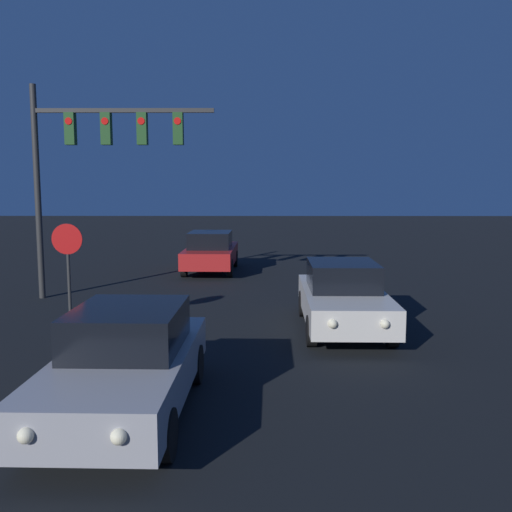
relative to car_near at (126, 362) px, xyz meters
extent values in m
cube|color=#99999E|center=(0.00, -0.05, -0.14)|extent=(1.90, 4.44, 0.61)
cube|color=black|center=(0.00, 0.17, 0.47)|extent=(1.58, 1.97, 0.61)
cylinder|color=black|center=(0.80, -1.43, -0.45)|extent=(0.21, 0.65, 0.65)
cylinder|color=black|center=(-0.86, -1.40, -0.45)|extent=(0.21, 0.65, 0.65)
cylinder|color=black|center=(0.86, 1.29, -0.45)|extent=(0.21, 0.65, 0.65)
cylinder|color=black|center=(-0.80, 1.33, -0.45)|extent=(0.21, 0.65, 0.65)
sphere|color=#F9EFC6|center=(0.45, -2.28, -0.08)|extent=(0.18, 0.18, 0.18)
sphere|color=#F9EFC6|center=(-0.54, -2.26, -0.08)|extent=(0.18, 0.18, 0.18)
cube|color=beige|center=(3.86, 4.85, -0.14)|extent=(1.87, 4.42, 0.61)
cube|color=black|center=(3.86, 5.07, 0.47)|extent=(1.56, 1.96, 0.61)
cylinder|color=black|center=(4.67, 3.47, -0.45)|extent=(0.21, 0.65, 0.65)
cylinder|color=black|center=(3.01, 3.50, -0.45)|extent=(0.21, 0.65, 0.65)
cylinder|color=black|center=(4.71, 6.20, -0.45)|extent=(0.21, 0.65, 0.65)
cylinder|color=black|center=(3.04, 6.22, -0.45)|extent=(0.21, 0.65, 0.65)
sphere|color=#F9EFC6|center=(4.32, 2.62, -0.08)|extent=(0.18, 0.18, 0.18)
sphere|color=#F9EFC6|center=(3.33, 2.64, -0.08)|extent=(0.18, 0.18, 0.18)
cube|color=#B21E1E|center=(0.06, 13.70, -0.14)|extent=(1.90, 4.44, 0.61)
cube|color=black|center=(0.06, 13.48, 0.47)|extent=(1.58, 1.98, 0.61)
cylinder|color=black|center=(-0.74, 15.08, -0.45)|extent=(0.21, 0.65, 0.65)
cylinder|color=black|center=(0.92, 15.04, -0.45)|extent=(0.21, 0.65, 0.65)
cylinder|color=black|center=(-0.80, 12.35, -0.45)|extent=(0.21, 0.65, 0.65)
cylinder|color=black|center=(0.86, 12.32, -0.45)|extent=(0.21, 0.65, 0.65)
sphere|color=#F9EFC6|center=(-0.39, 15.93, -0.08)|extent=(0.18, 0.18, 0.18)
sphere|color=#F9EFC6|center=(0.61, 15.90, -0.08)|extent=(0.18, 0.18, 0.18)
cylinder|color=#2D2D2D|center=(-4.49, 8.51, 2.30)|extent=(0.18, 0.18, 6.15)
cube|color=#2D2D2D|center=(-1.92, 8.51, 4.63)|extent=(5.13, 0.12, 0.12)
cube|color=#1E471E|center=(-3.46, 8.51, 4.12)|extent=(0.28, 0.28, 0.90)
cylinder|color=red|center=(-3.46, 8.36, 4.33)|extent=(0.20, 0.02, 0.20)
cube|color=#1E471E|center=(-2.44, 8.51, 4.12)|extent=(0.28, 0.28, 0.90)
cylinder|color=red|center=(-2.44, 8.36, 4.33)|extent=(0.20, 0.02, 0.20)
cube|color=#1E471E|center=(-1.41, 8.51, 4.12)|extent=(0.28, 0.28, 0.90)
cylinder|color=red|center=(-1.41, 8.36, 4.33)|extent=(0.20, 0.02, 0.20)
cube|color=#1E471E|center=(-0.39, 8.51, 4.12)|extent=(0.28, 0.28, 0.90)
cylinder|color=red|center=(-0.39, 8.36, 4.33)|extent=(0.20, 0.02, 0.20)
cylinder|color=#2D2D2D|center=(-2.19, 4.13, 0.48)|extent=(0.07, 0.07, 2.50)
cylinder|color=red|center=(-2.19, 4.11, 1.40)|extent=(0.66, 0.03, 0.66)
camera|label=1|loc=(1.94, -7.99, 2.56)|focal=40.00mm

